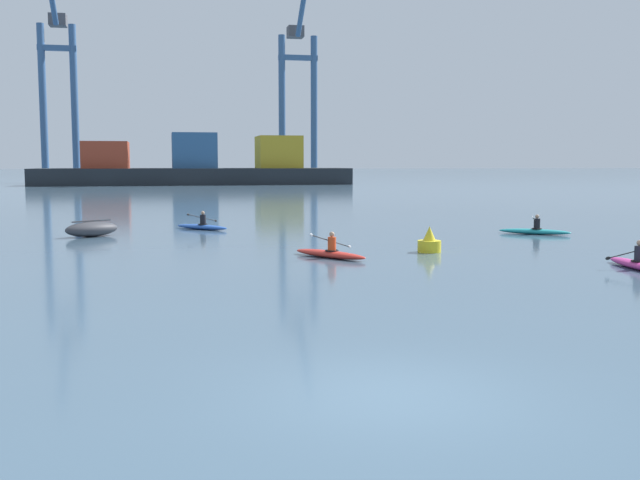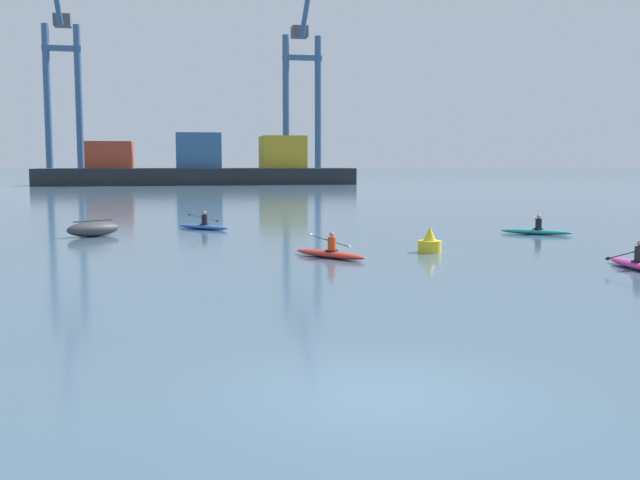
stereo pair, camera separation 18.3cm
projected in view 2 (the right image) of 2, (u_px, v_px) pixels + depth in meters
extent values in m
plane|color=#425B70|center=(384.00, 395.00, 11.01)|extent=(800.00, 800.00, 0.00)
cube|color=#1E2328|center=(199.00, 176.00, 115.67)|extent=(48.32, 10.44, 2.54)
cube|color=#993823|center=(110.00, 155.00, 112.68)|extent=(6.76, 7.31, 4.05)
cube|color=#2D5684|center=(198.00, 151.00, 115.26)|extent=(6.76, 7.31, 5.43)
cube|color=#B29323|center=(282.00, 152.00, 117.93)|extent=(6.76, 7.31, 5.07)
cylinder|color=#335684|center=(48.00, 104.00, 123.30)|extent=(1.20, 1.20, 26.25)
cylinder|color=#335684|center=(79.00, 105.00, 124.30)|extent=(1.20, 1.20, 26.25)
cube|color=#335684|center=(61.00, 48.00, 122.84)|extent=(6.22, 0.90, 0.90)
cube|color=#47474C|center=(62.00, 21.00, 124.76)|extent=(2.80, 2.80, 2.00)
cylinder|color=#335684|center=(286.00, 109.00, 131.80)|extent=(1.20, 1.20, 25.83)
cylinder|color=#335684|center=(318.00, 109.00, 132.97)|extent=(1.20, 1.20, 25.83)
cube|color=#335684|center=(302.00, 58.00, 131.44)|extent=(7.03, 0.90, 0.90)
cylinder|color=#335684|center=(308.00, 0.00, 125.09)|extent=(0.90, 11.73, 10.72)
cube|color=#47474C|center=(299.00, 32.00, 133.37)|extent=(2.80, 2.80, 2.00)
ellipsoid|color=#38383D|center=(93.00, 229.00, 34.50)|extent=(2.77, 2.37, 0.70)
cube|color=#38383D|center=(93.00, 221.00, 34.46)|extent=(1.65, 1.14, 0.06)
cylinder|color=yellow|center=(430.00, 246.00, 28.46)|extent=(0.90, 0.90, 0.45)
cone|color=yellow|center=(430.00, 233.00, 28.41)|extent=(0.49, 0.49, 0.55)
ellipsoid|color=#2856B2|center=(203.00, 227.00, 38.17)|extent=(2.81, 2.85, 0.26)
torus|color=black|center=(205.00, 224.00, 38.10)|extent=(0.69, 0.69, 0.05)
cylinder|color=black|center=(205.00, 220.00, 38.08)|extent=(0.30, 0.30, 0.50)
sphere|color=tan|center=(204.00, 213.00, 38.04)|extent=(0.19, 0.19, 0.19)
cylinder|color=black|center=(204.00, 218.00, 38.09)|extent=(1.50, 1.46, 0.48)
ellipsoid|color=black|center=(190.00, 214.00, 37.23)|extent=(0.17, 0.17, 0.15)
ellipsoid|color=black|center=(217.00, 221.00, 38.96)|extent=(0.17, 0.17, 0.15)
ellipsoid|color=#C13384|center=(637.00, 265.00, 23.94)|extent=(0.96, 3.44, 0.26)
torus|color=black|center=(639.00, 261.00, 23.82)|extent=(0.54, 0.54, 0.05)
cylinder|color=#23232D|center=(639.00, 254.00, 23.80)|extent=(0.30, 0.30, 0.50)
sphere|color=tan|center=(640.00, 243.00, 23.76)|extent=(0.19, 0.19, 0.19)
cylinder|color=black|center=(639.00, 251.00, 23.84)|extent=(2.04, 0.26, 0.52)
ellipsoid|color=black|center=(608.00, 259.00, 23.77)|extent=(0.20, 0.06, 0.15)
ellipsoid|color=red|center=(330.00, 254.00, 26.82)|extent=(2.39, 3.16, 0.26)
torus|color=black|center=(332.00, 251.00, 26.74)|extent=(0.68, 0.68, 0.05)
cylinder|color=#DB471E|center=(332.00, 244.00, 26.71)|extent=(0.30, 0.30, 0.50)
sphere|color=tan|center=(332.00, 234.00, 26.68)|extent=(0.19, 0.19, 0.19)
cylinder|color=black|center=(331.00, 241.00, 26.74)|extent=(1.70, 1.16, 0.62)
ellipsoid|color=silver|center=(311.00, 235.00, 25.99)|extent=(0.19, 0.15, 0.16)
ellipsoid|color=silver|center=(350.00, 247.00, 27.48)|extent=(0.19, 0.15, 0.16)
ellipsoid|color=teal|center=(536.00, 232.00, 35.52)|extent=(3.06, 2.55, 0.26)
torus|color=black|center=(538.00, 229.00, 35.47)|extent=(0.69, 0.69, 0.05)
cylinder|color=black|center=(539.00, 224.00, 35.44)|extent=(0.30, 0.30, 0.50)
sphere|color=tan|center=(539.00, 217.00, 35.40)|extent=(0.19, 0.19, 0.19)
cylinder|color=black|center=(538.00, 222.00, 35.45)|extent=(1.27, 1.63, 0.59)
ellipsoid|color=silver|center=(534.00, 217.00, 34.52)|extent=(0.16, 0.19, 0.15)
ellipsoid|color=silver|center=(541.00, 226.00, 36.39)|extent=(0.16, 0.19, 0.15)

